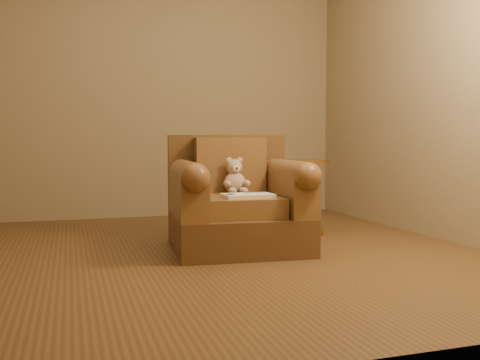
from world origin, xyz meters
name	(u,v)px	position (x,y,z in m)	size (l,w,h in m)	color
floor	(198,253)	(0.00, 0.00, 0.00)	(4.00, 4.00, 0.00)	brown
room	(196,6)	(0.00, 0.00, 1.71)	(4.02, 4.02, 2.71)	#8C7656
armchair	(237,205)	(0.32, 0.08, 0.32)	(1.00, 0.96, 0.84)	#55381C
teddy_bear	(235,180)	(0.33, 0.16, 0.50)	(0.20, 0.22, 0.28)	tan
guidebook	(248,196)	(0.32, -0.16, 0.41)	(0.35, 0.22, 0.03)	beige
side_table	(303,194)	(1.05, 0.53, 0.34)	(0.45, 0.45, 0.63)	#BE8334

